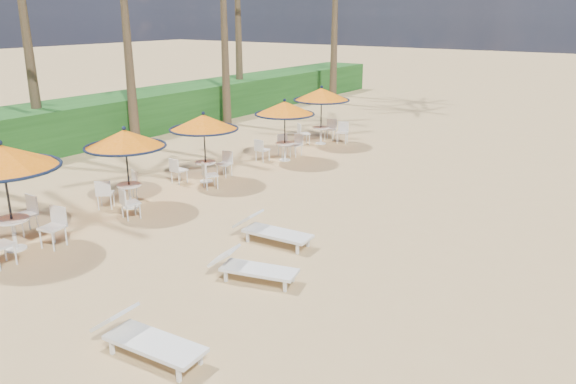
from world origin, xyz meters
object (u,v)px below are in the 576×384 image
at_px(station_2, 204,131).
at_px(station_4, 322,101).
at_px(station_1, 124,149).
at_px(station_0, 6,171).
at_px(lounger_near, 145,337).
at_px(station_3, 284,115).
at_px(lounger_mid, 250,266).
at_px(lounger_far, 270,230).

relative_size(station_2, station_4, 0.95).
height_order(station_1, station_4, station_4).
relative_size(station_0, lounger_near, 1.28).
relative_size(station_3, lounger_near, 1.13).
height_order(station_0, station_3, station_0).
xyz_separation_m(station_1, lounger_mid, (5.76, -1.64, -1.43)).
height_order(station_2, station_4, station_4).
bearing_deg(lounger_mid, station_1, 149.53).
xyz_separation_m(lounger_near, lounger_mid, (-0.27, 3.13, -0.03)).
bearing_deg(lounger_far, station_1, 178.74).
bearing_deg(station_3, lounger_mid, -58.97).
relative_size(station_4, lounger_far, 1.22).
height_order(station_0, lounger_mid, station_0).
xyz_separation_m(station_1, station_4, (0.24, 10.27, 0.07)).
relative_size(station_0, station_1, 1.12).
bearing_deg(lounger_near, lounger_far, 98.64).
bearing_deg(station_3, lounger_far, -57.40).
xyz_separation_m(station_2, station_3, (0.48, 3.86, -0.00)).
height_order(station_3, lounger_far, station_3).
height_order(station_1, lounger_near, station_1).
relative_size(station_1, station_3, 1.01).
distance_m(lounger_mid, lounger_far, 2.06).
distance_m(station_1, lounger_mid, 6.16).
xyz_separation_m(station_3, lounger_far, (4.37, -6.83, -1.39)).
height_order(station_2, station_3, station_2).
height_order(station_0, station_2, station_0).
bearing_deg(station_3, station_1, -94.33).
distance_m(station_1, lounger_far, 5.10).
xyz_separation_m(station_2, lounger_mid, (5.71, -4.83, -1.41)).
bearing_deg(station_4, station_0, -90.29).
height_order(station_0, lounger_near, station_0).
bearing_deg(station_0, station_4, 89.71).
xyz_separation_m(station_0, station_4, (0.07, 13.79, -0.13)).
distance_m(station_4, lounger_mid, 13.22).
relative_size(station_0, station_3, 1.13).
bearing_deg(lounger_near, lounger_mid, 90.79).
bearing_deg(lounger_near, station_3, 110.79).
bearing_deg(lounger_mid, lounger_far, 100.26).
bearing_deg(station_0, lounger_mid, 18.56).
bearing_deg(station_2, station_3, 82.96).
relative_size(station_1, station_4, 0.96).
relative_size(station_1, station_2, 1.01).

